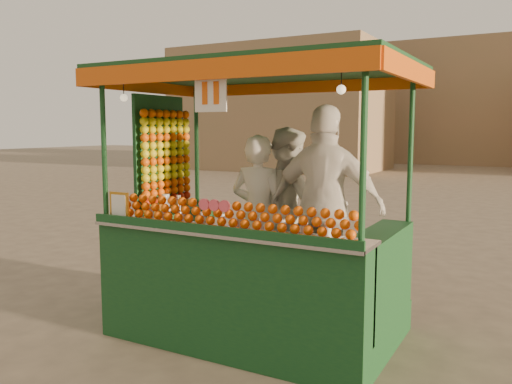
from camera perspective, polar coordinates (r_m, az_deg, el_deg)
The scene contains 7 objects.
ground at distance 5.48m, azimuth -4.65°, elevation -14.70°, with size 90.00×90.00×0.00m, color brown.
building_left at distance 26.99m, azimuth 2.78°, elevation 8.93°, with size 10.00×6.00×6.00m, color #8C6C50.
building_center at distance 34.62m, azimuth 20.97°, elevation 8.86°, with size 14.00×7.00×7.00m, color #8C6C50.
juice_cart at distance 5.10m, azimuth -1.13°, elevation -6.32°, with size 2.86×1.86×2.60m.
vendor_left at distance 5.43m, azimuth 0.29°, elevation -2.51°, with size 0.62×0.43×1.65m.
vendor_middle at distance 5.55m, azimuth 3.61°, elevation -1.90°, with size 1.05×1.06×1.73m.
vendor_right at distance 5.08m, azimuth 7.57°, elevation -1.58°, with size 1.16×0.52×1.94m.
Camera 1 is at (2.82, -4.25, 2.01)m, focal length 36.95 mm.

